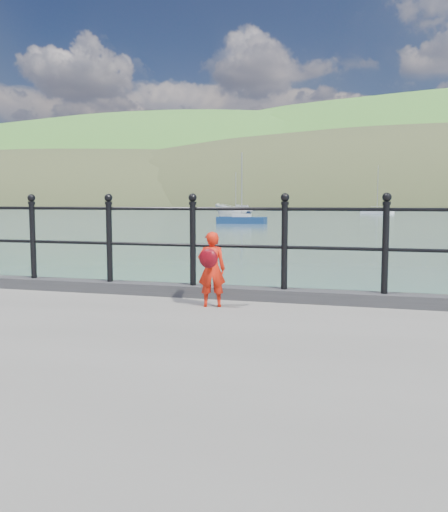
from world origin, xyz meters
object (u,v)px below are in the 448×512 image
(railing, at_px, (238,234))
(child, at_px, (211,268))
(sailboat_port, at_px, (242,220))
(sailboat_left, at_px, (236,213))
(launch_white, at_px, (232,212))
(sailboat_deep, at_px, (377,212))

(railing, bearing_deg, child, -105.49)
(railing, distance_m, sailboat_port, 47.79)
(railing, distance_m, sailboat_left, 82.73)
(launch_white, bearing_deg, railing, -40.25)
(launch_white, height_order, sailboat_left, sailboat_left)
(railing, height_order, sailboat_port, sailboat_port)
(child, bearing_deg, sailboat_left, -93.68)
(railing, distance_m, sailboat_deep, 96.71)
(child, distance_m, sailboat_deep, 97.30)
(sailboat_deep, bearing_deg, sailboat_port, -72.09)
(launch_white, relative_size, sailboat_left, 0.72)
(railing, relative_size, child, 20.34)
(sailboat_deep, bearing_deg, railing, -58.48)
(child, relative_size, sailboat_deep, 0.10)
(child, distance_m, launch_white, 60.34)
(launch_white, distance_m, sailboat_left, 22.93)
(sailboat_deep, bearing_deg, launch_white, -81.24)
(railing, bearing_deg, sailboat_port, 103.81)
(child, relative_size, sailboat_port, 0.12)
(launch_white, bearing_deg, sailboat_left, 138.25)
(child, height_order, sailboat_deep, sailboat_deep)
(child, height_order, sailboat_left, sailboat_left)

